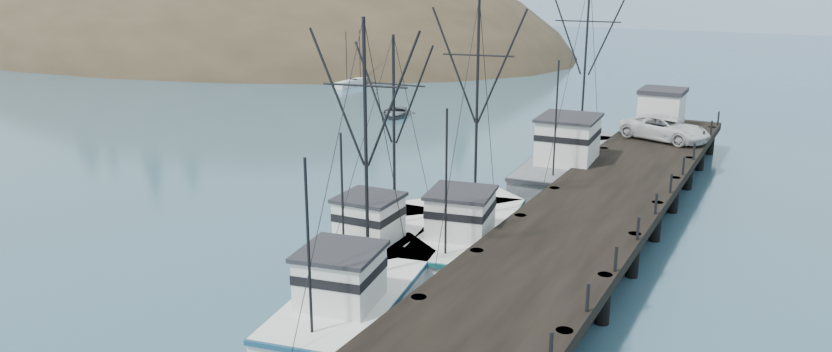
{
  "coord_description": "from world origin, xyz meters",
  "views": [
    {
      "loc": [
        22.45,
        -19.81,
        12.99
      ],
      "look_at": [
        4.85,
        13.02,
        2.5
      ],
      "focal_mm": 32.0,
      "sensor_mm": 36.0,
      "label": 1
    }
  ],
  "objects_px": {
    "pier": "(604,201)",
    "work_vessel": "(574,164)",
    "trawler_mid": "(385,238)",
    "motorboat": "(395,116)",
    "trawler_near": "(358,295)",
    "trawler_far": "(469,231)",
    "pier_shed": "(662,108)",
    "pickup_truck": "(665,128)"
  },
  "relations": [
    {
      "from": "trawler_mid",
      "to": "pier_shed",
      "type": "xyz_separation_m",
      "value": [
        7.5,
        25.87,
        2.6
      ]
    },
    {
      "from": "pier",
      "to": "motorboat",
      "type": "bearing_deg",
      "value": 138.6
    },
    {
      "from": "trawler_near",
      "to": "pier_shed",
      "type": "relative_size",
      "value": 3.64
    },
    {
      "from": "motorboat",
      "to": "trawler_far",
      "type": "bearing_deg",
      "value": -74.85
    },
    {
      "from": "trawler_near",
      "to": "pier",
      "type": "bearing_deg",
      "value": 66.65
    },
    {
      "from": "pier_shed",
      "to": "pier",
      "type": "bearing_deg",
      "value": -87.9
    },
    {
      "from": "trawler_near",
      "to": "trawler_mid",
      "type": "distance_m",
      "value": 6.27
    },
    {
      "from": "trawler_mid",
      "to": "pier_shed",
      "type": "distance_m",
      "value": 27.06
    },
    {
      "from": "trawler_near",
      "to": "motorboat",
      "type": "relative_size",
      "value": 2.44
    },
    {
      "from": "pier",
      "to": "pier_shed",
      "type": "relative_size",
      "value": 13.75
    },
    {
      "from": "pier",
      "to": "trawler_far",
      "type": "distance_m",
      "value": 7.3
    },
    {
      "from": "pier",
      "to": "trawler_near",
      "type": "distance_m",
      "value": 14.97
    },
    {
      "from": "trawler_mid",
      "to": "pier_shed",
      "type": "relative_size",
      "value": 3.28
    },
    {
      "from": "pier",
      "to": "trawler_far",
      "type": "relative_size",
      "value": 3.65
    },
    {
      "from": "pier_shed",
      "to": "work_vessel",
      "type": "bearing_deg",
      "value": -108.52
    },
    {
      "from": "trawler_mid",
      "to": "trawler_far",
      "type": "relative_size",
      "value": 0.87
    },
    {
      "from": "trawler_near",
      "to": "pickup_truck",
      "type": "bearing_deg",
      "value": 77.3
    },
    {
      "from": "work_vessel",
      "to": "pickup_truck",
      "type": "distance_m",
      "value": 7.43
    },
    {
      "from": "trawler_near",
      "to": "pier_shed",
      "type": "distance_m",
      "value": 32.26
    },
    {
      "from": "work_vessel",
      "to": "pier",
      "type": "bearing_deg",
      "value": -64.23
    },
    {
      "from": "trawler_far",
      "to": "pier_shed",
      "type": "distance_m",
      "value": 23.69
    },
    {
      "from": "pier",
      "to": "work_vessel",
      "type": "bearing_deg",
      "value": 115.77
    },
    {
      "from": "trawler_near",
      "to": "trawler_mid",
      "type": "bearing_deg",
      "value": 110.88
    },
    {
      "from": "pier",
      "to": "trawler_far",
      "type": "bearing_deg",
      "value": -135.04
    },
    {
      "from": "trawler_mid",
      "to": "motorboat",
      "type": "relative_size",
      "value": 2.2
    },
    {
      "from": "trawler_far",
      "to": "pier",
      "type": "bearing_deg",
      "value": 44.96
    },
    {
      "from": "pickup_truck",
      "to": "trawler_mid",
      "type": "bearing_deg",
      "value": 176.92
    },
    {
      "from": "trawler_near",
      "to": "trawler_mid",
      "type": "xyz_separation_m",
      "value": [
        -2.23,
        5.85,
        -0.0
      ]
    },
    {
      "from": "work_vessel",
      "to": "motorboat",
      "type": "distance_m",
      "value": 24.62
    },
    {
      "from": "trawler_near",
      "to": "work_vessel",
      "type": "bearing_deg",
      "value": 84.85
    },
    {
      "from": "trawler_mid",
      "to": "trawler_far",
      "type": "xyz_separation_m",
      "value": [
        3.03,
        2.75,
        0.0
      ]
    },
    {
      "from": "trawler_near",
      "to": "work_vessel",
      "type": "height_order",
      "value": "work_vessel"
    },
    {
      "from": "trawler_mid",
      "to": "motorboat",
      "type": "distance_m",
      "value": 33.74
    },
    {
      "from": "pier_shed",
      "to": "motorboat",
      "type": "relative_size",
      "value": 0.67
    },
    {
      "from": "pickup_truck",
      "to": "motorboat",
      "type": "relative_size",
      "value": 1.21
    },
    {
      "from": "work_vessel",
      "to": "motorboat",
      "type": "relative_size",
      "value": 3.22
    },
    {
      "from": "trawler_mid",
      "to": "work_vessel",
      "type": "relative_size",
      "value": 0.68
    },
    {
      "from": "trawler_near",
      "to": "trawler_far",
      "type": "bearing_deg",
      "value": 84.71
    },
    {
      "from": "trawler_far",
      "to": "motorboat",
      "type": "distance_m",
      "value": 33.05
    },
    {
      "from": "pier",
      "to": "pickup_truck",
      "type": "distance_m",
      "value": 14.09
    },
    {
      "from": "trawler_mid",
      "to": "trawler_far",
      "type": "bearing_deg",
      "value": 42.19
    },
    {
      "from": "trawler_far",
      "to": "pickup_truck",
      "type": "xyz_separation_m",
      "value": [
        5.46,
        19.16,
        1.98
      ]
    }
  ]
}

